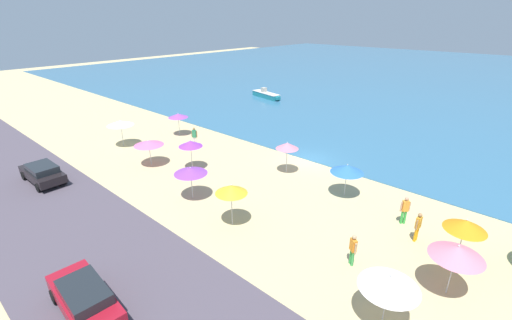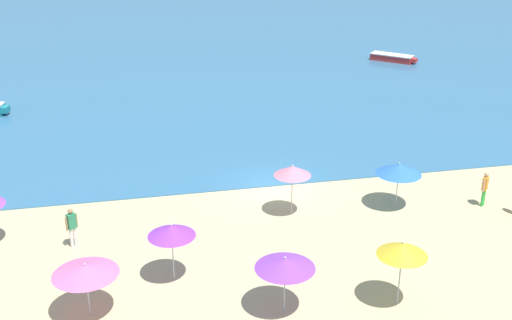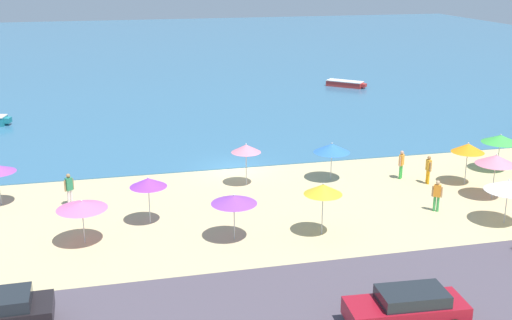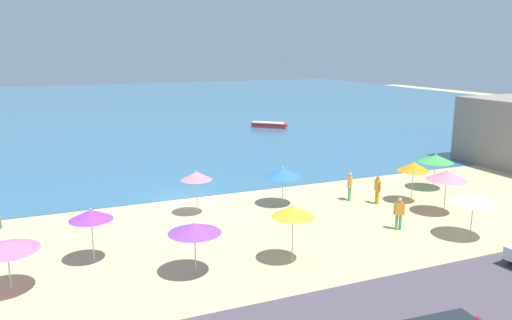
{
  "view_description": "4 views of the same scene",
  "coord_description": "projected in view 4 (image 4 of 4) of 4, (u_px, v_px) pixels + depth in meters",
  "views": [
    {
      "loc": [
        14.63,
        -22.95,
        11.41
      ],
      "look_at": [
        -1.64,
        -4.81,
        1.08
      ],
      "focal_mm": 24.0,
      "sensor_mm": 36.0,
      "label": 1
    },
    {
      "loc": [
        -7.2,
        -29.72,
        14.15
      ],
      "look_at": [
        -1.11,
        -0.89,
        1.96
      ],
      "focal_mm": 45.0,
      "sensor_mm": 36.0,
      "label": 2
    },
    {
      "loc": [
        -7.71,
        -38.35,
        12.79
      ],
      "look_at": [
        0.79,
        -3.01,
        1.44
      ],
      "focal_mm": 45.0,
      "sensor_mm": 36.0,
      "label": 3
    },
    {
      "loc": [
        -7.3,
        -29.34,
        9.14
      ],
      "look_at": [
        6.0,
        2.08,
        1.57
      ],
      "focal_mm": 35.0,
      "sensor_mm": 36.0,
      "label": 4
    }
  ],
  "objects": [
    {
      "name": "ground_plane",
      "position": [
        181.0,
        199.0,
        31.13
      ],
      "size": [
        160.0,
        160.0,
        0.0
      ],
      "primitive_type": "plane",
      "color": "#CAB580"
    },
    {
      "name": "sea",
      "position": [
        94.0,
        107.0,
        80.58
      ],
      "size": [
        150.0,
        110.0,
        0.05
      ],
      "primitive_type": "cube",
      "color": "#34698D",
      "rests_on": "ground_plane"
    },
    {
      "name": "beach_umbrella_1",
      "position": [
        414.0,
        167.0,
        30.07
      ],
      "size": [
        1.94,
        1.94,
        2.58
      ],
      "color": "#B2B2B7",
      "rests_on": "ground_plane"
    },
    {
      "name": "beach_umbrella_2",
      "position": [
        91.0,
        215.0,
        21.46
      ],
      "size": [
        1.88,
        1.88,
        2.49
      ],
      "color": "#B2B2B7",
      "rests_on": "ground_plane"
    },
    {
      "name": "beach_umbrella_3",
      "position": [
        293.0,
        211.0,
        21.44
      ],
      "size": [
        1.86,
        1.86,
        2.66
      ],
      "color": "#B2B2B7",
      "rests_on": "ground_plane"
    },
    {
      "name": "beach_umbrella_4",
      "position": [
        436.0,
        158.0,
        33.02
      ],
      "size": [
        2.32,
        2.32,
        2.41
      ],
      "color": "#B2B2B7",
      "rests_on": "ground_plane"
    },
    {
      "name": "beach_umbrella_5",
      "position": [
        474.0,
        198.0,
        24.36
      ],
      "size": [
        2.36,
        2.36,
        2.38
      ],
      "color": "#B2B2B7",
      "rests_on": "ground_plane"
    },
    {
      "name": "beach_umbrella_7",
      "position": [
        196.0,
        176.0,
        27.79
      ],
      "size": [
        1.76,
        1.76,
        2.57
      ],
      "color": "#B2B2B7",
      "rests_on": "ground_plane"
    },
    {
      "name": "beach_umbrella_8",
      "position": [
        195.0,
        228.0,
        20.27
      ],
      "size": [
        2.2,
        2.2,
        2.3
      ],
      "color": "#B2B2B7",
      "rests_on": "ground_plane"
    },
    {
      "name": "beach_umbrella_9",
      "position": [
        447.0,
        175.0,
        27.93
      ],
      "size": [
        2.24,
        2.24,
        2.59
      ],
      "color": "#B2B2B7",
      "rests_on": "ground_plane"
    },
    {
      "name": "beach_umbrella_10",
      "position": [
        283.0,
        172.0,
        29.56
      ],
      "size": [
        2.2,
        2.2,
        2.36
      ],
      "color": "#B2B2B7",
      "rests_on": "ground_plane"
    },
    {
      "name": "beach_umbrella_11",
      "position": [
        6.0,
        246.0,
        18.75
      ],
      "size": [
        2.38,
        2.38,
        2.18
      ],
      "color": "#B2B2B7",
      "rests_on": "ground_plane"
    },
    {
      "name": "bather_1",
      "position": [
        399.0,
        212.0,
        25.68
      ],
      "size": [
        0.48,
        0.39,
        1.73
      ],
      "color": "green",
      "rests_on": "ground_plane"
    },
    {
      "name": "bather_2",
      "position": [
        377.0,
        188.0,
        30.03
      ],
      "size": [
        0.24,
        0.57,
        1.74
      ],
      "color": "#F9A014",
      "rests_on": "ground_plane"
    },
    {
      "name": "bather_3",
      "position": [
        350.0,
        185.0,
        30.71
      ],
      "size": [
        0.44,
        0.42,
        1.77
      ],
      "color": "green",
      "rests_on": "ground_plane"
    },
    {
      "name": "skiff_offshore",
      "position": [
        269.0,
        125.0,
        59.43
      ],
      "size": [
        3.78,
        3.61,
        0.63
      ],
      "color": "#B62C29",
      "rests_on": "sea"
    }
  ]
}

